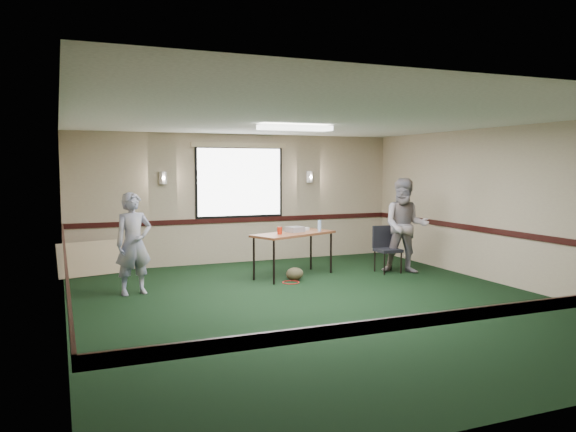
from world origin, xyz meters
name	(u,v)px	position (x,y,z in m)	size (l,w,h in m)	color
ground	(321,304)	(0.00, 0.00, 0.00)	(8.00, 8.00, 0.00)	black
room_shell	(271,191)	(0.00, 2.12, 1.58)	(8.00, 8.02, 8.00)	tan
folding_table	(294,236)	(0.44, 2.10, 0.75)	(1.75, 1.22, 0.81)	brown
projector	(295,229)	(0.51, 2.19, 0.86)	(0.30, 0.25, 0.10)	#9898A0
game_console	(302,229)	(0.75, 2.41, 0.84)	(0.22, 0.18, 0.06)	silver
red_cup	(280,231)	(0.12, 1.98, 0.88)	(0.09, 0.09, 0.13)	#A91E0B
water_bottle	(319,226)	(0.98, 2.13, 0.92)	(0.06, 0.06, 0.21)	#8BB0E4
duffel_bag	(295,274)	(0.32, 1.77, 0.11)	(0.32, 0.24, 0.23)	#3F3924
cable_coil	(291,282)	(0.17, 1.59, 0.01)	(0.30, 0.30, 0.02)	red
folded_table	(92,259)	(-3.00, 3.60, 0.32)	(1.25, 0.05, 0.64)	tan
conference_chair	(386,245)	(2.26, 1.86, 0.52)	(0.44, 0.46, 0.88)	black
person_left	(134,244)	(-2.46, 1.72, 0.81)	(0.59, 0.39, 1.62)	#455398
person_right	(405,226)	(2.54, 1.62, 0.90)	(0.88, 0.68, 1.80)	#697AA4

